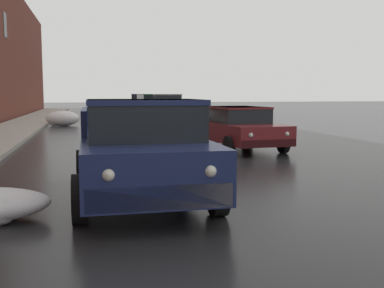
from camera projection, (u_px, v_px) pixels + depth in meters
snow_bank_near_corner_left at (63, 119)px, 26.29m from camera, size 1.89×1.18×0.87m
snow_bank_along_left_kerb at (229, 123)px, 24.42m from camera, size 1.96×1.12×0.71m
pickup_truck_darkblue_approaching_near_lane at (140, 150)px, 7.95m from camera, size 2.26×4.88×1.76m
sedan_maroon_parked_kerbside_close at (239, 127)px, 15.21m from camera, size 2.31×4.41×1.42m
sedan_white_parked_kerbside_mid at (191, 118)px, 21.05m from camera, size 2.25×4.34×1.42m
suv_grey_parked_far_down_block at (166, 108)px, 28.33m from camera, size 2.35×4.68×1.82m
suv_green_queued_behind_truck at (151, 105)px, 33.85m from camera, size 2.20×4.87×1.82m
suv_darkblue_at_far_intersection at (141, 103)px, 40.12m from camera, size 2.40×4.77×1.82m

